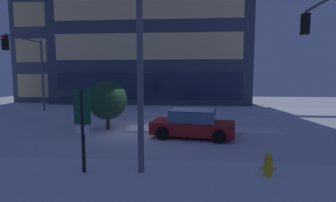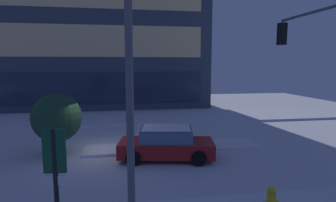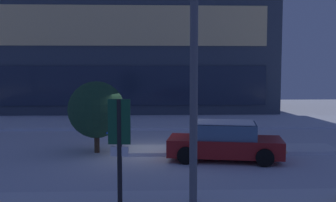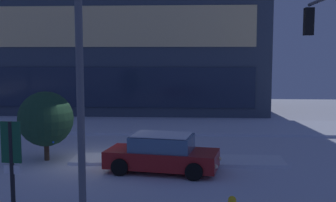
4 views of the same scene
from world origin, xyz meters
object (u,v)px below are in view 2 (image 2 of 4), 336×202
object	(u,v)px
street_lamp_arched	(129,54)
fire_hydrant	(271,201)
decorated_tree_median	(57,118)
parking_info_sign	(55,170)
car_near	(166,144)
traffic_light_corner_near_right	(323,58)

from	to	relation	value
street_lamp_arched	fire_hydrant	size ratio (longest dim) A/B	8.17
street_lamp_arched	decorated_tree_median	world-z (taller)	street_lamp_arched
fire_hydrant	parking_info_sign	world-z (taller)	parking_info_sign
car_near	street_lamp_arched	bearing A→B (deg)	-101.15
parking_info_sign	street_lamp_arched	bearing A→B (deg)	-57.31
fire_hydrant	decorated_tree_median	distance (m)	10.18
traffic_light_corner_near_right	fire_hydrant	size ratio (longest dim) A/B	7.61
car_near	decorated_tree_median	distance (m)	5.46
traffic_light_corner_near_right	decorated_tree_median	world-z (taller)	traffic_light_corner_near_right
traffic_light_corner_near_right	decorated_tree_median	distance (m)	11.81
traffic_light_corner_near_right	parking_info_sign	size ratio (longest dim) A/B	2.32
car_near	parking_info_sign	world-z (taller)	parking_info_sign
traffic_light_corner_near_right	street_lamp_arched	xyz separation A→B (m)	(-7.15, -1.52, 0.04)
street_lamp_arched	parking_info_sign	xyz separation A→B (m)	(-1.87, -0.98, -2.85)
street_lamp_arched	fire_hydrant	world-z (taller)	street_lamp_arched
parking_info_sign	traffic_light_corner_near_right	bearing A→B (deg)	-69.52
parking_info_sign	decorated_tree_median	distance (m)	7.22
street_lamp_arched	fire_hydrant	distance (m)	5.87
car_near	traffic_light_corner_near_right	xyz separation A→B (m)	(5.40, -3.02, 3.90)
decorated_tree_median	parking_info_sign	bearing A→B (deg)	-77.98
car_near	traffic_light_corner_near_right	bearing A→B (deg)	-19.20
traffic_light_corner_near_right	fire_hydrant	distance (m)	5.75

